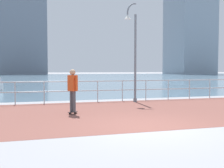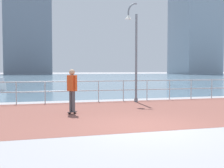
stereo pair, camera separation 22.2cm
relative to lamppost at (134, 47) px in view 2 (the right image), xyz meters
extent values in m
plane|color=#9E9EA3|center=(-1.77, 33.98, -2.90)|extent=(220.00, 220.00, 0.00)
cube|color=brown|center=(-1.77, -3.02, -2.90)|extent=(28.00, 7.35, 0.01)
cube|color=slate|center=(-1.77, 45.66, -2.90)|extent=(180.00, 88.00, 0.00)
cylinder|color=#B2BCC1|center=(-5.97, 0.66, -2.34)|extent=(0.05, 0.05, 1.12)
cylinder|color=#B2BCC1|center=(-4.57, 0.66, -2.34)|extent=(0.05, 0.05, 1.12)
cylinder|color=#B2BCC1|center=(-3.17, 0.66, -2.34)|extent=(0.05, 0.05, 1.12)
cylinder|color=#B2BCC1|center=(-1.77, 0.66, -2.34)|extent=(0.05, 0.05, 1.12)
cylinder|color=#B2BCC1|center=(-0.37, 0.66, -2.34)|extent=(0.05, 0.05, 1.12)
cylinder|color=#B2BCC1|center=(1.03, 0.66, -2.34)|extent=(0.05, 0.05, 1.12)
cylinder|color=#B2BCC1|center=(2.43, 0.66, -2.34)|extent=(0.05, 0.05, 1.12)
cylinder|color=#B2BCC1|center=(3.83, 0.66, -2.34)|extent=(0.05, 0.05, 1.12)
cylinder|color=#B2BCC1|center=(5.23, 0.66, -2.34)|extent=(0.05, 0.05, 1.12)
cylinder|color=#B2BCC1|center=(-1.77, 0.66, -1.78)|extent=(25.20, 0.06, 0.06)
cylinder|color=#B2BCC1|center=(-1.77, 0.66, -2.29)|extent=(25.20, 0.06, 0.06)
cylinder|color=slate|center=(0.15, 0.06, -2.80)|extent=(0.19, 0.19, 0.20)
cylinder|color=slate|center=(0.15, 0.06, -0.58)|extent=(0.12, 0.12, 4.66)
cylinder|color=slate|center=(0.08, 0.03, 2.29)|extent=(0.20, 0.14, 0.11)
cylinder|color=slate|center=(-0.06, -0.02, 2.25)|extent=(0.21, 0.15, 0.15)
cylinder|color=slate|center=(-0.18, -0.07, 2.16)|extent=(0.20, 0.14, 0.18)
cylinder|color=slate|center=(-0.28, -0.10, 2.04)|extent=(0.18, 0.14, 0.19)
cylinder|color=slate|center=(-0.34, -0.13, 1.90)|extent=(0.15, 0.12, 0.19)
cylinder|color=slate|center=(-0.36, -0.13, 1.75)|extent=(0.11, 0.11, 0.17)
cone|color=silver|center=(-0.35, -0.13, 1.55)|extent=(0.36, 0.36, 0.22)
cylinder|color=black|center=(-3.53, -2.94, -2.87)|extent=(0.07, 0.06, 0.06)
cylinder|color=black|center=(-3.49, -3.01, -2.87)|extent=(0.07, 0.06, 0.06)
cylinder|color=black|center=(-3.75, -3.07, -2.87)|extent=(0.07, 0.06, 0.06)
cylinder|color=black|center=(-3.71, -3.14, -2.87)|extent=(0.07, 0.06, 0.06)
cube|color=black|center=(-3.62, -3.04, -2.82)|extent=(0.40, 0.30, 0.02)
cylinder|color=#4C4C51|center=(-3.66, -2.97, -2.40)|extent=(0.18, 0.18, 0.82)
cylinder|color=#4C4C51|center=(-3.58, -3.11, -2.40)|extent=(0.18, 0.18, 0.82)
cube|color=#D84C1E|center=(-3.62, -3.04, -1.69)|extent=(0.38, 0.41, 0.61)
cylinder|color=#D84C1E|center=(-3.74, -2.84, -1.67)|extent=(0.12, 0.12, 0.58)
cylinder|color=#D84C1E|center=(-3.51, -3.24, -1.67)|extent=(0.12, 0.12, 0.58)
sphere|color=tan|center=(-3.62, -3.04, -1.27)|extent=(0.23, 0.23, 0.23)
cube|color=slate|center=(-8.43, 95.32, 16.22)|extent=(17.05, 10.80, 38.26)
cube|color=#8493A3|center=(51.13, 77.44, 14.17)|extent=(13.55, 16.20, 34.15)
camera|label=1|loc=(-5.09, -13.68, -1.16)|focal=43.99mm
camera|label=2|loc=(-4.88, -13.74, -1.16)|focal=43.99mm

